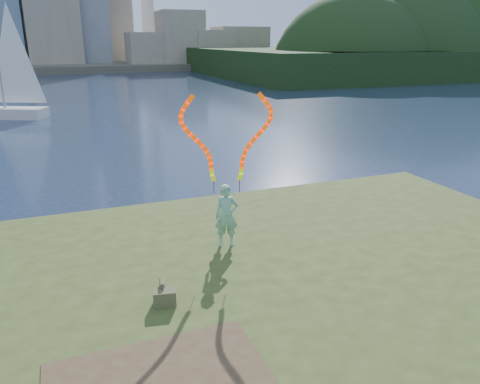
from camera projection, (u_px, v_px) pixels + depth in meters
name	position (u px, v px, depth m)	size (l,w,h in m)	color
ground	(235.00, 306.00, 10.19)	(320.00, 320.00, 0.00)	#18243C
grassy_knoll	(282.00, 356.00, 8.05)	(20.00, 18.00, 0.80)	#344217
far_shore	(68.00, 64.00, 94.08)	(320.00, 40.00, 1.20)	#4A4536
wooded_hill	(427.00, 70.00, 83.77)	(78.00, 50.00, 63.00)	black
woman_with_ribbons	(226.00, 188.00, 10.86)	(1.95, 0.59, 3.91)	#1D7A45
canvas_bag	(164.00, 296.00, 8.71)	(0.46, 0.52, 0.40)	#464828
sailboat	(8.00, 96.00, 33.75)	(5.93, 4.06, 9.17)	beige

